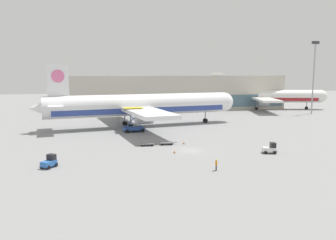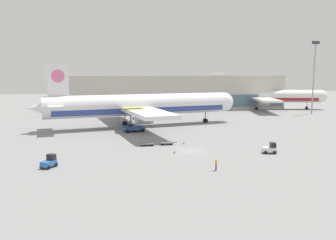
{
  "view_description": "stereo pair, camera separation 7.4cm",
  "coord_description": "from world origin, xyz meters",
  "views": [
    {
      "loc": [
        -16.33,
        -58.99,
        14.32
      ],
      "look_at": [
        -1.68,
        13.89,
        4.0
      ],
      "focal_mm": 35.0,
      "sensor_mm": 36.0,
      "label": 1
    },
    {
      "loc": [
        -16.26,
        -59.01,
        14.32
      ],
      "look_at": [
        -1.68,
        13.89,
        4.0
      ],
      "focal_mm": 35.0,
      "sensor_mm": 36.0,
      "label": 2
    }
  ],
  "objects": [
    {
      "name": "ground_plane",
      "position": [
        0.0,
        0.0,
        0.0
      ],
      "size": [
        400.0,
        400.0,
        0.0
      ],
      "primitive_type": "plane",
      "color": "gray"
    },
    {
      "name": "terminal_building",
      "position": [
        13.2,
        74.19,
        6.99
      ],
      "size": [
        90.0,
        18.2,
        14.0
      ],
      "color": "#BCB7A8",
      "rests_on": "ground_plane"
    },
    {
      "name": "light_mast",
      "position": [
        59.12,
        47.96,
        14.99
      ],
      "size": [
        2.8,
        0.5,
        26.22
      ],
      "color": "#9EA0A5",
      "rests_on": "ground_plane"
    },
    {
      "name": "airplane_main",
      "position": [
        -6.37,
        30.72,
        5.84
      ],
      "size": [
        57.67,
        48.66,
        17.0
      ],
      "rotation": [
        0.0,
        0.0,
        0.17
      ],
      "color": "white",
      "rests_on": "ground_plane"
    },
    {
      "name": "airplane_distant",
      "position": [
        49.22,
        66.95,
        5.22
      ],
      "size": [
        51.15,
        43.42,
        15.2
      ],
      "rotation": [
        0.0,
        0.0,
        -0.23
      ],
      "color": "white",
      "rests_on": "ground_plane"
    },
    {
      "name": "scissor_lift_loader",
      "position": [
        -8.8,
        22.86,
        2.28
      ],
      "size": [
        5.64,
        4.14,
        6.11
      ],
      "rotation": [
        0.0,
        0.0,
        0.17
      ],
      "color": "#284C99",
      "rests_on": "ground_plane"
    },
    {
      "name": "baggage_tug_foreground",
      "position": [
        13.64,
        -5.15,
        0.88
      ],
      "size": [
        2.7,
        2.11,
        2.0
      ],
      "rotation": [
        0.0,
        0.0,
        -0.23
      ],
      "color": "silver",
      "rests_on": "ground_plane"
    },
    {
      "name": "baggage_tug_mid",
      "position": [
        -24.66,
        -6.89,
        0.88
      ],
      "size": [
        2.59,
        2.81,
        2.0
      ],
      "rotation": [
        0.0,
        0.0,
        0.99
      ],
      "color": "#2D66B7",
      "rests_on": "ground_plane"
    },
    {
      "name": "baggage_dolly_lead",
      "position": [
        -7.69,
        5.68,
        0.39
      ],
      "size": [
        3.73,
        1.62,
        0.48
      ],
      "rotation": [
        0.0,
        0.0,
        -0.04
      ],
      "color": "#56565B",
      "rests_on": "ground_plane"
    },
    {
      "name": "baggage_dolly_second",
      "position": [
        -3.59,
        5.88,
        0.39
      ],
      "size": [
        3.73,
        1.62,
        0.48
      ],
      "rotation": [
        0.0,
        0.0,
        -0.04
      ],
      "color": "#56565B",
      "rests_on": "ground_plane"
    },
    {
      "name": "ground_crew_near",
      "position": [
        0.2,
        -13.6,
        1.02
      ],
      "size": [
        0.26,
        0.57,
        1.74
      ],
      "rotation": [
        0.0,
        0.0,
        4.61
      ],
      "color": "black",
      "rests_on": "ground_plane"
    },
    {
      "name": "traffic_cone_near",
      "position": [
        0.05,
        5.8,
        0.27
      ],
      "size": [
        0.4,
        0.4,
        0.56
      ],
      "color": "black",
      "rests_on": "ground_plane"
    },
    {
      "name": "traffic_cone_far",
      "position": [
        -3.55,
        -1.5,
        0.26
      ],
      "size": [
        0.4,
        0.4,
        0.54
      ],
      "color": "black",
      "rests_on": "ground_plane"
    }
  ]
}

